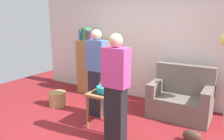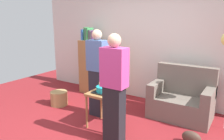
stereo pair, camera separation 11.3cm
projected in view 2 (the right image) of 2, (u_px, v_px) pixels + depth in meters
ground_plane at (97, 137)px, 3.48m from camera, size 8.00×8.00×0.00m
wall_back at (152, 40)px, 4.84m from camera, size 6.00×0.10×2.70m
couch at (182, 100)px, 4.13m from camera, size 1.10×0.70×0.96m
bookshelf at (96, 66)px, 5.38m from camera, size 0.80×0.36×1.61m
side_table at (104, 98)px, 3.73m from camera, size 0.48×0.48×0.61m
birthday_cake at (104, 90)px, 3.69m from camera, size 0.32×0.32×0.17m
person_blowing_candles at (97, 73)px, 4.11m from camera, size 0.36×0.22×1.63m
person_holding_cake at (114, 90)px, 3.15m from camera, size 0.36×0.22×1.63m
wicker_basket at (59, 98)px, 4.74m from camera, size 0.36×0.36×0.30m
handbag at (191, 138)px, 3.28m from camera, size 0.28×0.14×0.20m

